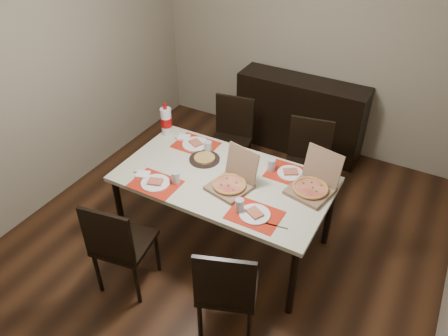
# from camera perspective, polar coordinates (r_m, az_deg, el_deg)

# --- Properties ---
(ground) EXTENTS (3.80, 4.00, 0.02)m
(ground) POSITION_cam_1_polar(r_m,az_deg,el_deg) (4.26, 0.52, -8.97)
(ground) COLOR #3D2313
(ground) RESTS_ON ground
(room_walls) EXTENTS (3.84, 4.02, 2.62)m
(room_walls) POSITION_cam_1_polar(r_m,az_deg,el_deg) (3.62, 4.09, 15.49)
(room_walls) COLOR gray
(room_walls) RESTS_ON ground
(sideboard) EXTENTS (1.50, 0.40, 0.90)m
(sideboard) POSITION_cam_1_polar(r_m,az_deg,el_deg) (5.30, 9.88, 6.78)
(sideboard) COLOR black
(sideboard) RESTS_ON ground
(dining_table) EXTENTS (1.80, 1.00, 0.75)m
(dining_table) POSITION_cam_1_polar(r_m,az_deg,el_deg) (3.76, 0.00, -2.05)
(dining_table) COLOR beige
(dining_table) RESTS_ON ground
(chair_near_left) EXTENTS (0.48, 0.48, 0.93)m
(chair_near_left) POSITION_cam_1_polar(r_m,az_deg,el_deg) (3.57, -13.58, -9.56)
(chair_near_left) COLOR black
(chair_near_left) RESTS_ON ground
(chair_near_right) EXTENTS (0.54, 0.54, 0.93)m
(chair_near_right) POSITION_cam_1_polar(r_m,az_deg,el_deg) (3.19, 0.36, -15.38)
(chair_near_right) COLOR black
(chair_near_right) RESTS_ON ground
(chair_far_left) EXTENTS (0.48, 0.48, 0.93)m
(chair_far_left) POSITION_cam_1_polar(r_m,az_deg,el_deg) (4.71, 0.92, 4.17)
(chair_far_left) COLOR black
(chair_far_left) RESTS_ON ground
(chair_far_right) EXTENTS (0.49, 0.49, 0.93)m
(chair_far_right) POSITION_cam_1_polar(r_m,az_deg,el_deg) (4.40, 10.68, 0.85)
(chair_far_right) COLOR black
(chair_far_right) RESTS_ON ground
(setting_near_left) EXTENTS (0.47, 0.30, 0.11)m
(setting_near_left) POSITION_cam_1_polar(r_m,az_deg,el_deg) (3.69, -8.48, -1.66)
(setting_near_left) COLOR red
(setting_near_left) RESTS_ON dining_table
(setting_near_right) EXTENTS (0.48, 0.30, 0.11)m
(setting_near_right) POSITION_cam_1_polar(r_m,az_deg,el_deg) (3.35, 3.49, -5.73)
(setting_near_right) COLOR red
(setting_near_right) RESTS_ON dining_table
(setting_far_left) EXTENTS (0.44, 0.30, 0.11)m
(setting_far_left) POSITION_cam_1_polar(r_m,az_deg,el_deg) (4.11, -3.49, 3.13)
(setting_far_left) COLOR red
(setting_far_left) RESTS_ON dining_table
(setting_far_right) EXTENTS (0.43, 0.30, 0.11)m
(setting_far_right) POSITION_cam_1_polar(r_m,az_deg,el_deg) (3.79, 7.95, -0.36)
(setting_far_right) COLOR red
(setting_far_right) RESTS_ON dining_table
(napkin_loose) EXTENTS (0.16, 0.16, 0.02)m
(napkin_loose) POSITION_cam_1_polar(r_m,az_deg,el_deg) (3.67, 1.25, -1.59)
(napkin_loose) COLOR white
(napkin_loose) RESTS_ON dining_table
(pizza_box_center) EXTENTS (0.38, 0.41, 0.31)m
(pizza_box_center) POSITION_cam_1_polar(r_m,az_deg,el_deg) (3.58, 1.04, -1.84)
(pizza_box_center) COLOR brown
(pizza_box_center) RESTS_ON dining_table
(pizza_box_right) EXTENTS (0.39, 0.42, 0.33)m
(pizza_box_right) POSITION_cam_1_polar(r_m,az_deg,el_deg) (3.61, 11.49, -2.26)
(pizza_box_right) COLOR brown
(pizza_box_right) RESTS_ON dining_table
(faina_plate) EXTENTS (0.28, 0.28, 0.03)m
(faina_plate) POSITION_cam_1_polar(r_m,az_deg,el_deg) (3.92, -2.56, 1.22)
(faina_plate) COLOR black
(faina_plate) RESTS_ON dining_table
(dip_bowl) EXTENTS (0.14, 0.14, 0.03)m
(dip_bowl) POSITION_cam_1_polar(r_m,az_deg,el_deg) (3.81, 1.60, 0.14)
(dip_bowl) COLOR white
(dip_bowl) RESTS_ON dining_table
(soda_bottle) EXTENTS (0.11, 0.11, 0.32)m
(soda_bottle) POSITION_cam_1_polar(r_m,az_deg,el_deg) (4.27, -7.55, 6.08)
(soda_bottle) COLOR silver
(soda_bottle) RESTS_ON dining_table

